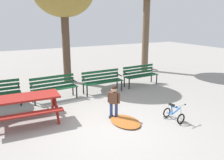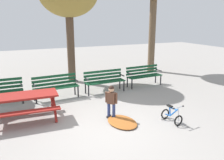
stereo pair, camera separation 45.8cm
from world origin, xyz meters
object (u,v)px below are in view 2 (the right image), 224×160
Objects in this scene: child_standing at (111,99)px; kids_bicycle at (172,115)px; picnic_table at (25,100)px; park_bench_left at (56,85)px; park_bench_right at (104,79)px; park_bench_far_right at (144,74)px.

kids_bicycle is (1.42, -0.96, -0.37)m from child_standing.
picnic_table is 1.90× the size of child_standing.
park_bench_left is at bearing 114.97° from child_standing.
park_bench_left is at bearing -179.54° from park_bench_right.
kids_bicycle is (-1.27, -3.50, -0.31)m from park_bench_far_right.
child_standing is (-0.79, -2.41, 0.06)m from park_bench_right.
park_bench_left reaches higher than picnic_table.
park_bench_left is 3.80m from park_bench_far_right.
park_bench_left is (1.16, 1.51, -0.08)m from picnic_table.
park_bench_left is 1.90m from park_bench_right.
park_bench_far_right is (1.90, 0.13, 0.00)m from park_bench_right.
picnic_table is 4.15m from kids_bicycle.
picnic_table is 1.16× the size of park_bench_right.
kids_bicycle is (3.70, -1.85, -0.39)m from picnic_table.
park_bench_right is 1.90m from park_bench_far_right.
park_bench_far_right is at bearing 18.42° from picnic_table.
picnic_table is at bearing -127.56° from park_bench_left.
picnic_table is at bearing -153.53° from park_bench_right.
park_bench_far_right is 3.70m from child_standing.
park_bench_far_right is at bearing 70.11° from kids_bicycle.
park_bench_right is 2.54m from child_standing.
park_bench_far_right reaches higher than kids_bicycle.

